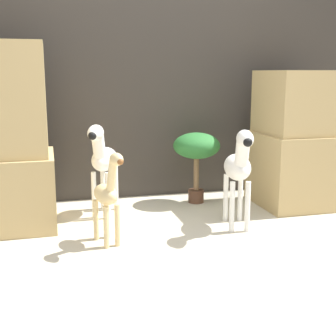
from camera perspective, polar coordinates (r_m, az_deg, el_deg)
ground_plane at (r=2.80m, az=4.35°, el=-11.29°), size 14.00×14.00×0.00m
wall_back at (r=4.12m, az=-2.62°, el=11.73°), size 6.40×0.08×2.20m
rock_pillar_left at (r=3.47m, az=-18.97°, el=3.00°), size 0.62×0.64×1.29m
rock_pillar_right at (r=3.99m, az=15.43°, el=3.10°), size 0.62×0.64×1.10m
zebra_right at (r=3.28m, az=8.63°, el=0.32°), size 0.25×0.51×0.72m
zebra_left at (r=3.58m, az=-7.97°, el=1.28°), size 0.32×0.51×0.72m
giraffe_figurine at (r=2.98m, az=-7.38°, el=-3.19°), size 0.20×0.38×0.62m
potted_palm_front at (r=3.91m, az=3.50°, el=2.35°), size 0.39×0.39×0.60m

